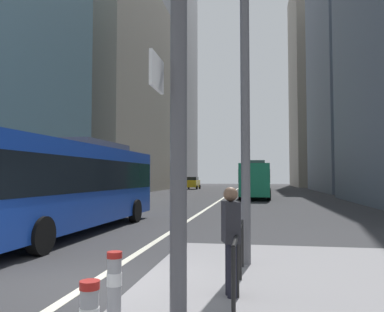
% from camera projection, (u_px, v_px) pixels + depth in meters
% --- Properties ---
extents(ground_plane, '(160.00, 160.00, 0.00)m').
position_uv_depth(ground_plane, '(212.00, 206.00, 26.95)').
color(ground_plane, '#303033').
extents(lane_centre_line, '(0.20, 80.00, 0.01)m').
position_uv_depth(lane_centre_line, '(224.00, 198.00, 36.80)').
color(lane_centre_line, beige).
rests_on(lane_centre_line, ground).
extents(office_tower_left_mid, '(10.87, 24.96, 28.17)m').
position_uv_depth(office_tower_left_mid, '(111.00, 86.00, 52.00)').
color(office_tower_left_mid, gray).
rests_on(office_tower_left_mid, ground).
extents(office_tower_left_far, '(12.04, 20.31, 46.14)m').
position_uv_depth(office_tower_left_far, '(161.00, 73.00, 79.34)').
color(office_tower_left_far, '#9E9EA3').
rests_on(office_tower_left_far, ground).
extents(office_tower_right_mid, '(11.55, 20.76, 34.33)m').
position_uv_depth(office_tower_right_mid, '(360.00, 65.00, 52.91)').
color(office_tower_right_mid, slate).
rests_on(office_tower_right_mid, ground).
extents(office_tower_right_far, '(13.17, 19.49, 41.30)m').
position_uv_depth(office_tower_right_far, '(326.00, 84.00, 78.74)').
color(office_tower_right_far, gray).
rests_on(office_tower_right_far, ground).
extents(city_bus_blue_oncoming, '(2.89, 11.55, 3.40)m').
position_uv_depth(city_bus_blue_oncoming, '(70.00, 182.00, 13.96)').
color(city_bus_blue_oncoming, '#14389E').
rests_on(city_bus_blue_oncoming, ground).
extents(city_bus_red_receding, '(2.79, 10.87, 3.40)m').
position_uv_depth(city_bus_red_receding, '(255.00, 178.00, 36.54)').
color(city_bus_red_receding, '#198456').
rests_on(city_bus_red_receding, ground).
extents(city_bus_red_distant, '(2.71, 11.51, 3.40)m').
position_uv_depth(city_bus_red_distant, '(252.00, 178.00, 59.66)').
color(city_bus_red_distant, '#198456').
rests_on(city_bus_red_distant, ground).
extents(car_oncoming_mid, '(2.09, 4.19, 1.94)m').
position_uv_depth(car_oncoming_mid, '(193.00, 183.00, 61.88)').
color(car_oncoming_mid, gold).
rests_on(car_oncoming_mid, ground).
extents(car_receding_near, '(2.20, 4.14, 1.94)m').
position_uv_depth(car_receding_near, '(261.00, 185.00, 48.57)').
color(car_receding_near, maroon).
rests_on(car_receding_near, ground).
extents(traffic_signal_gantry, '(5.44, 0.65, 6.00)m').
position_uv_depth(traffic_signal_gantry, '(53.00, 29.00, 5.44)').
color(traffic_signal_gantry, '#515156').
rests_on(traffic_signal_gantry, median_island).
extents(street_lamp_post, '(5.50, 0.32, 8.00)m').
position_uv_depth(street_lamp_post, '(245.00, 29.00, 8.64)').
color(street_lamp_post, '#56565B').
rests_on(street_lamp_post, median_island).
extents(bollard_right, '(0.20, 0.20, 0.91)m').
position_uv_depth(bollard_right, '(114.00, 284.00, 4.97)').
color(bollard_right, '#99999E').
rests_on(bollard_right, median_island).
extents(pedestrian_railing, '(0.06, 3.15, 0.98)m').
position_uv_depth(pedestrian_railing, '(239.00, 247.00, 6.59)').
color(pedestrian_railing, black).
rests_on(pedestrian_railing, median_island).
extents(pedestrian_waiting, '(0.33, 0.43, 1.71)m').
position_uv_depth(pedestrian_waiting, '(231.00, 235.00, 6.16)').
color(pedestrian_waiting, black).
rests_on(pedestrian_waiting, median_island).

